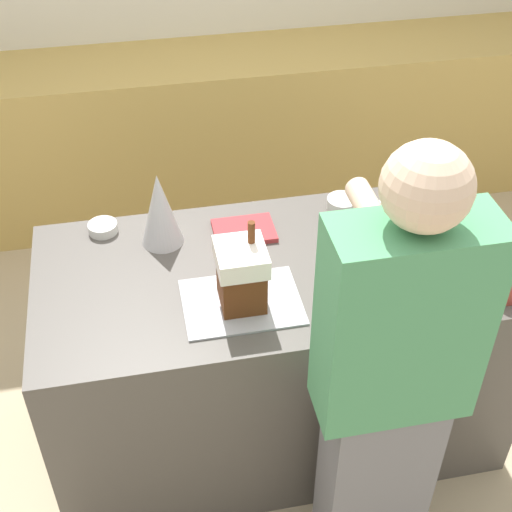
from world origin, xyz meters
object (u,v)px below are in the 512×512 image
at_px(candy_bowl_far_left, 342,203).
at_px(candy_bowl_near_tray_right, 381,215).
at_px(gingerbread_house, 241,274).
at_px(cookbook, 244,231).
at_px(decorative_tree, 160,209).
at_px(candy_bowl_center_rear, 103,227).
at_px(candy_bowl_behind_tray, 447,203).
at_px(person, 390,388).
at_px(candy_bowl_beside_tree, 463,235).
at_px(mug, 507,287).
at_px(baking_tray, 242,302).

bearing_deg(candy_bowl_far_left, candy_bowl_near_tray_right, -40.21).
distance_m(gingerbread_house, cookbook, 0.41).
distance_m(gingerbread_house, candy_bowl_near_tray_right, 0.72).
distance_m(decorative_tree, candy_bowl_center_rear, 0.27).
distance_m(decorative_tree, candy_bowl_behind_tray, 1.13).
distance_m(candy_bowl_near_tray_right, candy_bowl_center_rear, 1.07).
relative_size(candy_bowl_near_tray_right, person, 0.08).
xyz_separation_m(candy_bowl_behind_tray, candy_bowl_beside_tree, (-0.02, -0.21, -0.00)).
distance_m(cookbook, mug, 0.97).
relative_size(cookbook, mug, 2.40).
distance_m(gingerbread_house, mug, 0.90).
bearing_deg(mug, candy_bowl_near_tray_right, 118.22).
height_order(baking_tray, mug, mug).
relative_size(gingerbread_house, person, 0.18).
height_order(candy_bowl_center_rear, cookbook, candy_bowl_center_rear).
distance_m(candy_bowl_near_tray_right, candy_bowl_behind_tray, 0.28).
xyz_separation_m(candy_bowl_beside_tree, mug, (0.01, -0.32, 0.02)).
distance_m(baking_tray, person, 0.58).
distance_m(cookbook, person, 0.88).
height_order(gingerbread_house, candy_bowl_near_tray_right, gingerbread_house).
distance_m(baking_tray, mug, 0.90).
bearing_deg(candy_bowl_behind_tray, baking_tray, -156.96).
distance_m(candy_bowl_behind_tray, cookbook, 0.82).
bearing_deg(decorative_tree, cookbook, -1.69).
relative_size(decorative_tree, candy_bowl_far_left, 2.42).
relative_size(baking_tray, mug, 4.12).
bearing_deg(candy_bowl_behind_tray, candy_bowl_center_rear, 175.11).
bearing_deg(cookbook, person, -70.88).
height_order(baking_tray, gingerbread_house, gingerbread_house).
relative_size(decorative_tree, mug, 3.03).
bearing_deg(cookbook, candy_bowl_near_tray_right, -3.10).
bearing_deg(decorative_tree, person, -54.68).
bearing_deg(gingerbread_house, candy_bowl_beside_tree, 11.24).
xyz_separation_m(gingerbread_house, cookbook, (0.08, 0.38, -0.12)).
bearing_deg(baking_tray, candy_bowl_near_tray_right, 30.00).
distance_m(candy_bowl_center_rear, candy_bowl_beside_tree, 1.36).
xyz_separation_m(decorative_tree, person, (0.60, -0.84, -0.15)).
bearing_deg(person, candy_bowl_center_rear, 130.77).
relative_size(candy_bowl_behind_tray, candy_bowl_beside_tree, 0.90).
distance_m(candy_bowl_behind_tray, candy_bowl_beside_tree, 0.21).
height_order(candy_bowl_center_rear, candy_bowl_beside_tree, candy_bowl_beside_tree).
relative_size(baking_tray, candy_bowl_far_left, 3.29).
height_order(decorative_tree, candy_bowl_near_tray_right, decorative_tree).
distance_m(candy_bowl_far_left, cookbook, 0.42).
bearing_deg(candy_bowl_beside_tree, cookbook, 165.22).
height_order(decorative_tree, cookbook, decorative_tree).
bearing_deg(cookbook, candy_bowl_center_rear, 167.94).
bearing_deg(candy_bowl_beside_tree, person, -129.17).
xyz_separation_m(decorative_tree, candy_bowl_center_rear, (-0.22, 0.10, -0.13)).
distance_m(decorative_tree, person, 1.04).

